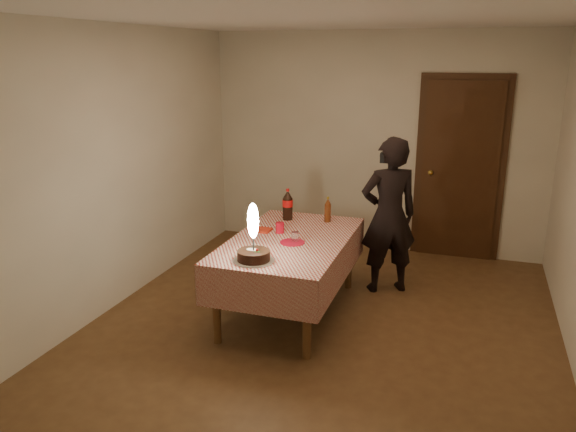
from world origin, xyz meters
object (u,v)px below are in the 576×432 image
Objects in this scene: dining_table at (290,249)px; cola_bottle at (288,205)px; red_plate at (292,242)px; clear_cup at (295,237)px; birthday_cake at (253,246)px; red_cup at (280,228)px; amber_bottle_right at (328,210)px; photographer at (389,215)px.

dining_table is 5.42× the size of cola_bottle.
red_plate reaches higher than dining_table.
clear_cup reaches higher than red_plate.
clear_cup reaches higher than dining_table.
birthday_cake reaches higher than cola_bottle.
red_plate is at bearing -68.03° from cola_bottle.
red_plate is (0.06, -0.10, 0.10)m from dining_table.
amber_bottle_right reaches higher than red_cup.
clear_cup is (0.07, -0.06, 0.14)m from dining_table.
dining_table is 1.13m from photographer.
photographer is at bearing 58.99° from birthday_cake.
red_plate is at bearing -110.91° from clear_cup.
cola_bottle is (-0.27, 0.68, 0.15)m from red_plate.
amber_bottle_right is at bearing 56.39° from red_cup.
cola_bottle reaches higher than amber_bottle_right.
red_cup reaches higher than red_plate.
red_plate is at bearing -59.77° from dining_table.
clear_cup is at bearing 69.09° from red_plate.
red_plate is 1.15m from photographer.
red_plate is 0.69× the size of cola_bottle.
cola_bottle is (-0.29, 0.64, 0.11)m from clear_cup.
dining_table is at bearing -69.54° from cola_bottle.
cola_bottle is (-0.22, 0.58, 0.25)m from dining_table.
photographer is (0.90, 0.68, 0.02)m from red_cup.
red_cup is at bearing 137.33° from clear_cup.
cola_bottle reaches higher than clear_cup.
amber_bottle_right is (0.40, 0.05, -0.03)m from cola_bottle.
cola_bottle is 0.41m from amber_bottle_right.
clear_cup is 0.71m from cola_bottle.
red_plate is at bearing -49.61° from red_cup.
birthday_cake is at bearing -86.78° from red_cup.
clear_cup is 1.11m from photographer.
cola_bottle is (-0.12, 1.20, 0.03)m from birthday_cake.
dining_table is 6.75× the size of amber_bottle_right.
birthday_cake is at bearing -106.67° from red_plate.
birthday_cake is at bearing -99.11° from dining_table.
amber_bottle_right is (0.19, 0.63, 0.22)m from dining_table.
photographer is at bearing 13.50° from cola_bottle.
birthday_cake is at bearing -102.84° from amber_bottle_right.
red_cup is 0.60m from amber_bottle_right.
red_cup is (-0.14, 0.14, 0.15)m from dining_table.
dining_table is at bearing 80.89° from birthday_cake.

